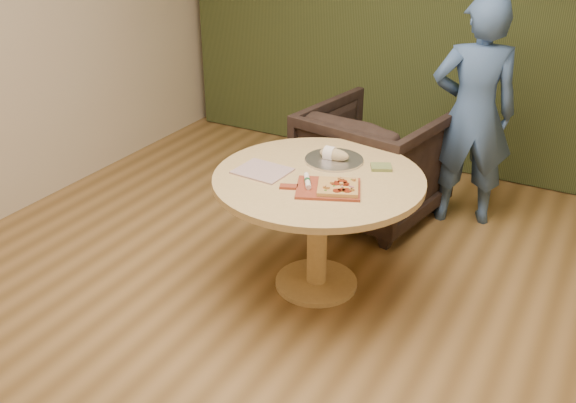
{
  "coord_description": "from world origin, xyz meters",
  "views": [
    {
      "loc": [
        1.43,
        -2.34,
        2.29
      ],
      "look_at": [
        0.0,
        0.25,
        0.79
      ],
      "focal_mm": 40.0,
      "sensor_mm": 36.0,
      "label": 1
    }
  ],
  "objects_px": {
    "cutlery_roll": "(307,181)",
    "bread_roll": "(333,154)",
    "serving_tray": "(334,160)",
    "person_standing": "(473,114)",
    "pedestal_table": "(318,198)",
    "pizza_paddle": "(326,188)",
    "armchair": "(374,157)",
    "flatbread_pizza": "(338,187)"
  },
  "relations": [
    {
      "from": "pizza_paddle",
      "to": "flatbread_pizza",
      "type": "xyz_separation_m",
      "value": [
        0.07,
        0.01,
        0.02
      ]
    },
    {
      "from": "pedestal_table",
      "to": "person_standing",
      "type": "distance_m",
      "value": 1.44
    },
    {
      "from": "person_standing",
      "to": "flatbread_pizza",
      "type": "bearing_deg",
      "value": 53.85
    },
    {
      "from": "pizza_paddle",
      "to": "cutlery_roll",
      "type": "distance_m",
      "value": 0.12
    },
    {
      "from": "flatbread_pizza",
      "to": "person_standing",
      "type": "xyz_separation_m",
      "value": [
        0.36,
        1.44,
        0.04
      ]
    },
    {
      "from": "cutlery_roll",
      "to": "serving_tray",
      "type": "relative_size",
      "value": 0.51
    },
    {
      "from": "pedestal_table",
      "to": "bread_roll",
      "type": "xyz_separation_m",
      "value": [
        -0.03,
        0.24,
        0.18
      ]
    },
    {
      "from": "flatbread_pizza",
      "to": "pizza_paddle",
      "type": "bearing_deg",
      "value": -171.61
    },
    {
      "from": "cutlery_roll",
      "to": "bread_roll",
      "type": "bearing_deg",
      "value": 62.37
    },
    {
      "from": "pedestal_table",
      "to": "person_standing",
      "type": "height_order",
      "value": "person_standing"
    },
    {
      "from": "bread_roll",
      "to": "person_standing",
      "type": "bearing_deg",
      "value": 61.97
    },
    {
      "from": "flatbread_pizza",
      "to": "person_standing",
      "type": "height_order",
      "value": "person_standing"
    },
    {
      "from": "bread_roll",
      "to": "flatbread_pizza",
      "type": "bearing_deg",
      "value": -60.78
    },
    {
      "from": "cutlery_roll",
      "to": "serving_tray",
      "type": "xyz_separation_m",
      "value": [
        -0.02,
        0.39,
        -0.02
      ]
    },
    {
      "from": "person_standing",
      "to": "pedestal_table",
      "type": "bearing_deg",
      "value": 45.39
    },
    {
      "from": "serving_tray",
      "to": "person_standing",
      "type": "height_order",
      "value": "person_standing"
    },
    {
      "from": "person_standing",
      "to": "armchair",
      "type": "bearing_deg",
      "value": 0.63
    },
    {
      "from": "pedestal_table",
      "to": "pizza_paddle",
      "type": "xyz_separation_m",
      "value": [
        0.12,
        -0.14,
        0.15
      ]
    },
    {
      "from": "cutlery_roll",
      "to": "armchair",
      "type": "xyz_separation_m",
      "value": [
        -0.07,
        1.2,
        -0.32
      ]
    },
    {
      "from": "pizza_paddle",
      "to": "cutlery_roll",
      "type": "xyz_separation_m",
      "value": [
        -0.12,
        -0.01,
        0.02
      ]
    },
    {
      "from": "pedestal_table",
      "to": "bread_roll",
      "type": "relative_size",
      "value": 6.37
    },
    {
      "from": "pizza_paddle",
      "to": "cutlery_roll",
      "type": "height_order",
      "value": "cutlery_roll"
    },
    {
      "from": "cutlery_roll",
      "to": "bread_roll",
      "type": "xyz_separation_m",
      "value": [
        -0.03,
        0.39,
        0.01
      ]
    },
    {
      "from": "flatbread_pizza",
      "to": "cutlery_roll",
      "type": "relative_size",
      "value": 1.6
    },
    {
      "from": "pedestal_table",
      "to": "bread_roll",
      "type": "bearing_deg",
      "value": 95.95
    },
    {
      "from": "cutlery_roll",
      "to": "serving_tray",
      "type": "distance_m",
      "value": 0.39
    },
    {
      "from": "bread_roll",
      "to": "pedestal_table",
      "type": "bearing_deg",
      "value": -84.05
    },
    {
      "from": "serving_tray",
      "to": "armchair",
      "type": "relative_size",
      "value": 0.38
    },
    {
      "from": "flatbread_pizza",
      "to": "armchair",
      "type": "distance_m",
      "value": 1.25
    },
    {
      "from": "pizza_paddle",
      "to": "pedestal_table",
      "type": "bearing_deg",
      "value": 106.88
    },
    {
      "from": "cutlery_roll",
      "to": "bread_roll",
      "type": "height_order",
      "value": "bread_roll"
    },
    {
      "from": "pedestal_table",
      "to": "pizza_paddle",
      "type": "relative_size",
      "value": 2.6
    },
    {
      "from": "cutlery_roll",
      "to": "pedestal_table",
      "type": "bearing_deg",
      "value": 59.1
    },
    {
      "from": "cutlery_roll",
      "to": "bread_roll",
      "type": "distance_m",
      "value": 0.39
    },
    {
      "from": "serving_tray",
      "to": "armchair",
      "type": "height_order",
      "value": "armchair"
    },
    {
      "from": "serving_tray",
      "to": "person_standing",
      "type": "xyz_separation_m",
      "value": [
        0.56,
        1.07,
        0.06
      ]
    },
    {
      "from": "flatbread_pizza",
      "to": "pedestal_table",
      "type": "bearing_deg",
      "value": 144.58
    },
    {
      "from": "cutlery_roll",
      "to": "serving_tray",
      "type": "height_order",
      "value": "cutlery_roll"
    },
    {
      "from": "bread_roll",
      "to": "armchair",
      "type": "height_order",
      "value": "armchair"
    },
    {
      "from": "cutlery_roll",
      "to": "person_standing",
      "type": "distance_m",
      "value": 1.56
    },
    {
      "from": "cutlery_roll",
      "to": "pizza_paddle",
      "type": "bearing_deg",
      "value": -27.87
    },
    {
      "from": "pedestal_table",
      "to": "person_standing",
      "type": "xyz_separation_m",
      "value": [
        0.54,
        1.31,
        0.21
      ]
    }
  ]
}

